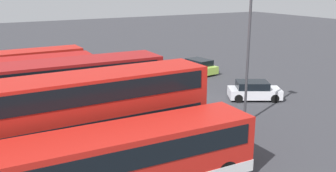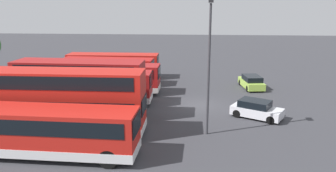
{
  "view_description": "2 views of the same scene",
  "coord_description": "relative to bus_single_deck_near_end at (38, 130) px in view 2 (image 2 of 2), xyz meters",
  "views": [
    {
      "loc": [
        -24.08,
        14.87,
        8.62
      ],
      "look_at": [
        0.21,
        1.19,
        1.07
      ],
      "focal_mm": 40.42,
      "sensor_mm": 36.0,
      "label": 1
    },
    {
      "loc": [
        -28.2,
        0.6,
        8.88
      ],
      "look_at": [
        1.72,
        2.92,
        1.29
      ],
      "focal_mm": 34.65,
      "sensor_mm": 36.0,
      "label": 2
    }
  ],
  "objects": [
    {
      "name": "car_hatchback_silver",
      "position": [
        17.35,
        -15.46,
        -0.92
      ],
      "size": [
        4.31,
        2.33,
        1.43
      ],
      "color": "#A5D14C",
      "rests_on": "ground"
    },
    {
      "name": "lamp_post_tall",
      "position": [
        4.13,
        -10.16,
        3.68
      ],
      "size": [
        0.7,
        0.3,
        9.21
      ],
      "color": "#38383D",
      "rests_on": "ground"
    },
    {
      "name": "bus_single_deck_near_end",
      "position": [
        0.0,
        0.0,
        0.0
      ],
      "size": [
        2.9,
        12.0,
        2.95
      ],
      "color": "red",
      "rests_on": "ground"
    },
    {
      "name": "bus_double_decker_third",
      "position": [
        7.18,
        -0.09,
        0.82
      ],
      "size": [
        2.9,
        10.39,
        4.55
      ],
      "color": "#A51919",
      "rests_on": "ground"
    },
    {
      "name": "bus_double_decker_second",
      "position": [
        3.43,
        -0.15,
        0.83
      ],
      "size": [
        2.68,
        11.39,
        4.55
      ],
      "color": "red",
      "rests_on": "ground"
    },
    {
      "name": "bus_single_deck_fifth",
      "position": [
        14.39,
        -0.04,
        -0.0
      ],
      "size": [
        2.64,
        11.42,
        2.95
      ],
      "color": "#A51919",
      "rests_on": "ground"
    },
    {
      "name": "bus_single_deck_sixth",
      "position": [
        18.01,
        0.53,
        -0.0
      ],
      "size": [
        2.98,
        10.45,
        2.95
      ],
      "color": "#B71411",
      "rests_on": "ground"
    },
    {
      "name": "bus_single_deck_fourth",
      "position": [
        10.72,
        -0.17,
        -0.0
      ],
      "size": [
        2.78,
        10.48,
        2.95
      ],
      "color": "#A51919",
      "rests_on": "ground"
    },
    {
      "name": "bus_single_deck_seventh",
      "position": [
        21.52,
        0.74,
        -0.0
      ],
      "size": [
        2.74,
        11.21,
        2.95
      ],
      "color": "red",
      "rests_on": "ground"
    },
    {
      "name": "car_small_green",
      "position": [
        7.84,
        -14.22,
        -0.92
      ],
      "size": [
        3.49,
        4.3,
        1.43
      ],
      "color": "silver",
      "rests_on": "ground"
    },
    {
      "name": "ground_plane",
      "position": [
        10.86,
        -9.67,
        -1.62
      ],
      "size": [
        140.0,
        140.0,
        0.0
      ],
      "primitive_type": "plane",
      "color": "#38383D"
    }
  ]
}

